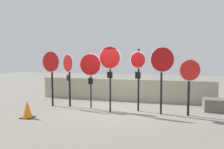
{
  "coord_description": "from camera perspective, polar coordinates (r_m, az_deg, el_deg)",
  "views": [
    {
      "loc": [
        2.25,
        -8.59,
        2.16
      ],
      "look_at": [
        -0.02,
        0.0,
        1.49
      ],
      "focal_mm": 35.0,
      "sensor_mm": 36.0,
      "label": 1
    }
  ],
  "objects": [
    {
      "name": "fence_back",
      "position": [
        11.06,
        2.91,
        -4.06
      ],
      "size": [
        8.82,
        0.12,
        1.1
      ],
      "color": "#A89E89",
      "rests_on": "ground"
    },
    {
      "name": "ground_plane",
      "position": [
        9.14,
        0.12,
        -9.35
      ],
      "size": [
        40.0,
        40.0,
        0.0
      ],
      "primitive_type": "plane",
      "color": "gray"
    },
    {
      "name": "stop_sign_5",
      "position": [
        8.44,
        12.96,
        2.25
      ],
      "size": [
        0.89,
        0.4,
        2.58
      ],
      "rotation": [
        0.0,
        0.0,
        0.4
      ],
      "color": "black",
      "rests_on": "ground"
    },
    {
      "name": "traffic_cone_0",
      "position": [
        8.55,
        -21.28,
        -8.46
      ],
      "size": [
        0.43,
        0.43,
        0.63
      ],
      "color": "black",
      "rests_on": "ground"
    },
    {
      "name": "storage_crate",
      "position": [
        9.89,
        25.52,
        -7.22
      ],
      "size": [
        0.96,
        0.71,
        0.51
      ],
      "color": "#605B51",
      "rests_on": "ground"
    },
    {
      "name": "stop_sign_0",
      "position": [
        10.08,
        -15.6,
        1.86
      ],
      "size": [
        0.93,
        0.21,
        2.47
      ],
      "rotation": [
        0.0,
        0.0,
        -0.17
      ],
      "color": "black",
      "rests_on": "ground"
    },
    {
      "name": "stop_sign_1",
      "position": [
        9.79,
        -11.29,
        1.16
      ],
      "size": [
        0.68,
        0.46,
        2.33
      ],
      "rotation": [
        0.0,
        0.0,
        -0.58
      ],
      "color": "black",
      "rests_on": "ground"
    },
    {
      "name": "stop_sign_4",
      "position": [
        8.82,
        6.85,
        1.58
      ],
      "size": [
        0.65,
        0.23,
        2.53
      ],
      "rotation": [
        0.0,
        0.0,
        -0.3
      ],
      "color": "black",
      "rests_on": "ground"
    },
    {
      "name": "stop_sign_2",
      "position": [
        9.35,
        -5.66,
        1.81
      ],
      "size": [
        0.95,
        0.14,
        2.36
      ],
      "rotation": [
        0.0,
        0.0,
        0.06
      ],
      "color": "black",
      "rests_on": "ground"
    },
    {
      "name": "stop_sign_6",
      "position": [
        8.54,
        19.6,
        -0.65
      ],
      "size": [
        0.78,
        0.28,
        2.12
      ],
      "rotation": [
        0.0,
        0.0,
        0.31
      ],
      "color": "black",
      "rests_on": "ground"
    },
    {
      "name": "stop_sign_3",
      "position": [
        8.64,
        -0.57,
        2.93
      ],
      "size": [
        0.9,
        0.15,
        2.63
      ],
      "rotation": [
        0.0,
        0.0,
        -0.07
      ],
      "color": "black",
      "rests_on": "ground"
    }
  ]
}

